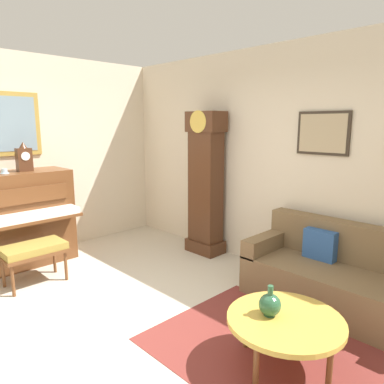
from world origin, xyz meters
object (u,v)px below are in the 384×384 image
at_px(couch, 342,279).
at_px(mantel_clock, 24,158).
at_px(piano, 14,220).
at_px(coffee_table, 285,322).
at_px(piano_bench, 34,251).
at_px(grandfather_clock, 206,187).
at_px(teacup, 4,172).
at_px(green_jug, 270,305).

distance_m(couch, mantel_clock, 4.05).
distance_m(piano, coffee_table, 3.65).
relative_size(piano_bench, mantel_clock, 1.84).
height_order(piano_bench, coffee_table, piano_bench).
bearing_deg(coffee_table, piano, -168.22).
relative_size(grandfather_clock, mantel_clock, 5.34).
bearing_deg(coffee_table, couch, 93.98).
distance_m(piano, teacup, 0.65).
height_order(grandfather_clock, coffee_table, grandfather_clock).
xyz_separation_m(piano, coffee_table, (3.56, 0.74, -0.24)).
height_order(grandfather_clock, teacup, grandfather_clock).
height_order(piano, coffee_table, piano).
xyz_separation_m(grandfather_clock, teacup, (-1.33, -2.23, 0.30)).
bearing_deg(piano_bench, coffee_table, 15.42).
bearing_deg(green_jug, grandfather_clock, 144.64).
height_order(mantel_clock, teacup, mantel_clock).
bearing_deg(grandfather_clock, coffee_table, -33.08).
bearing_deg(piano, teacup, -52.86).
xyz_separation_m(piano, mantel_clock, (0.00, 0.20, 0.79)).
xyz_separation_m(piano, grandfather_clock, (1.38, 2.16, 0.34)).
bearing_deg(mantel_clock, grandfather_clock, 54.86).
distance_m(piano, couch, 4.01).
relative_size(coffee_table, mantel_clock, 2.32).
bearing_deg(coffee_table, mantel_clock, -171.28).
bearing_deg(mantel_clock, couch, 27.02).
xyz_separation_m(mantel_clock, teacup, (0.05, -0.27, -0.15)).
bearing_deg(mantel_clock, green_jug, 8.17).
bearing_deg(green_jug, piano_bench, -164.97).
relative_size(piano_bench, couch, 0.37).
bearing_deg(coffee_table, grandfather_clock, 146.92).
bearing_deg(teacup, piano_bench, 2.68).
xyz_separation_m(mantel_clock, green_jug, (3.45, 0.50, -0.91)).
bearing_deg(mantel_clock, teacup, -79.25).
height_order(piano_bench, green_jug, green_jug).
bearing_deg(piano, piano_bench, -3.11).
height_order(piano, mantel_clock, mantel_clock).
distance_m(coffee_table, teacup, 3.71).
bearing_deg(coffee_table, green_jug, -155.13).
distance_m(piano_bench, couch, 3.41).
relative_size(piano, piano_bench, 2.06).
xyz_separation_m(grandfather_clock, couch, (2.09, -0.19, -0.65)).
relative_size(piano, mantel_clock, 3.79).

